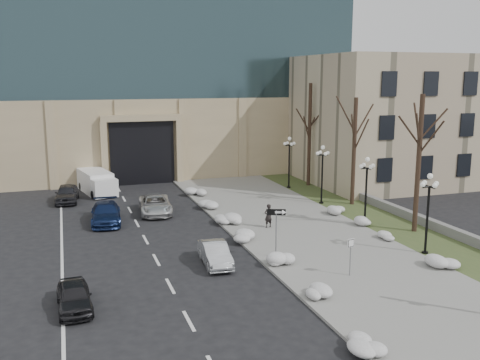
% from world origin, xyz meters
% --- Properties ---
extents(ground, '(160.00, 160.00, 0.00)m').
position_xyz_m(ground, '(0.00, 0.00, 0.00)').
color(ground, black).
rests_on(ground, ground).
extents(sidewalk, '(9.00, 40.00, 0.12)m').
position_xyz_m(sidewalk, '(3.50, 14.00, 0.06)').
color(sidewalk, gray).
rests_on(sidewalk, ground).
extents(curb, '(0.30, 40.00, 0.14)m').
position_xyz_m(curb, '(-1.00, 14.00, 0.07)').
color(curb, gray).
rests_on(curb, ground).
extents(grass_strip, '(4.00, 40.00, 0.10)m').
position_xyz_m(grass_strip, '(10.00, 14.00, 0.05)').
color(grass_strip, '#394C26').
rests_on(grass_strip, ground).
extents(stone_wall, '(0.50, 30.00, 0.70)m').
position_xyz_m(stone_wall, '(12.00, 16.00, 0.35)').
color(stone_wall, slate).
rests_on(stone_wall, ground).
extents(classical_building, '(22.00, 18.12, 12.00)m').
position_xyz_m(classical_building, '(22.00, 27.98, 6.00)').
color(classical_building, '#B9AC8B').
rests_on(classical_building, ground).
extents(car_a, '(1.58, 3.63, 1.22)m').
position_xyz_m(car_a, '(-11.00, 4.71, 0.61)').
color(car_a, black).
rests_on(car_a, ground).
extents(car_b, '(1.54, 3.81, 1.23)m').
position_xyz_m(car_b, '(-3.58, 8.25, 0.62)').
color(car_b, '#B8BCC0').
rests_on(car_b, ground).
extents(car_c, '(2.35, 5.01, 1.41)m').
position_xyz_m(car_c, '(-8.51, 18.79, 0.71)').
color(car_c, navy).
rests_on(car_c, ground).
extents(car_d, '(2.68, 5.06, 1.36)m').
position_xyz_m(car_d, '(-4.79, 20.35, 0.68)').
color(car_d, silver).
rests_on(car_d, ground).
extents(car_e, '(2.11, 4.38, 1.44)m').
position_xyz_m(car_e, '(-11.00, 26.28, 0.72)').
color(car_e, '#2F2F34').
rests_on(car_e, ground).
extents(pedestrian, '(0.65, 0.50, 1.60)m').
position_xyz_m(pedestrian, '(1.69, 13.79, 0.92)').
color(pedestrian, black).
rests_on(pedestrian, sidewalk).
extents(box_truck, '(3.20, 6.23, 1.89)m').
position_xyz_m(box_truck, '(-8.43, 29.20, 0.91)').
color(box_truck, white).
rests_on(box_truck, ground).
extents(one_way_sign, '(1.05, 0.54, 2.87)m').
position_xyz_m(one_way_sign, '(0.07, 8.00, 2.37)').
color(one_way_sign, slate).
rests_on(one_way_sign, ground).
extents(keep_sign, '(0.44, 0.13, 2.06)m').
position_xyz_m(keep_sign, '(2.39, 4.23, 1.51)').
color(keep_sign, slate).
rests_on(keep_sign, ground).
extents(snow_clump_a, '(1.10, 1.60, 0.36)m').
position_xyz_m(snow_clump_a, '(-0.80, -2.56, 0.30)').
color(snow_clump_a, silver).
rests_on(snow_clump_a, sidewalk).
extents(snow_clump_b, '(1.10, 1.60, 0.36)m').
position_xyz_m(snow_clump_b, '(-0.54, 2.08, 0.30)').
color(snow_clump_b, silver).
rests_on(snow_clump_b, sidewalk).
extents(snow_clump_c, '(1.10, 1.60, 0.36)m').
position_xyz_m(snow_clump_c, '(-0.32, 6.52, 0.30)').
color(snow_clump_c, silver).
rests_on(snow_clump_c, sidewalk).
extents(snow_clump_d, '(1.10, 1.60, 0.36)m').
position_xyz_m(snow_clump_d, '(-0.73, 11.35, 0.30)').
color(snow_clump_d, silver).
rests_on(snow_clump_d, sidewalk).
extents(snow_clump_e, '(1.10, 1.60, 0.36)m').
position_xyz_m(snow_clump_e, '(-0.47, 15.55, 0.30)').
color(snow_clump_e, silver).
rests_on(snow_clump_e, sidewalk).
extents(snow_clump_f, '(1.10, 1.60, 0.36)m').
position_xyz_m(snow_clump_f, '(-0.89, 20.41, 0.30)').
color(snow_clump_f, silver).
rests_on(snow_clump_f, sidewalk).
extents(snow_clump_g, '(1.10, 1.60, 0.36)m').
position_xyz_m(snow_clump_g, '(-0.51, 25.26, 0.30)').
color(snow_clump_g, silver).
rests_on(snow_clump_g, sidewalk).
extents(snow_clump_h, '(1.10, 1.60, 0.36)m').
position_xyz_m(snow_clump_h, '(7.64, 3.47, 0.30)').
color(snow_clump_h, silver).
rests_on(snow_clump_h, sidewalk).
extents(snow_clump_i, '(1.10, 1.60, 0.36)m').
position_xyz_m(snow_clump_i, '(7.76, 9.11, 0.30)').
color(snow_clump_i, silver).
rests_on(snow_clump_i, sidewalk).
extents(snow_clump_j, '(1.10, 1.60, 0.36)m').
position_xyz_m(snow_clump_j, '(7.87, 15.56, 0.30)').
color(snow_clump_j, silver).
rests_on(snow_clump_j, sidewalk).
extents(snow_clump_k, '(1.10, 1.60, 0.36)m').
position_xyz_m(snow_clump_k, '(7.97, 11.94, 0.30)').
color(snow_clump_k, silver).
rests_on(snow_clump_k, sidewalk).
extents(snow_clump_l, '(1.10, 1.60, 0.36)m').
position_xyz_m(snow_clump_l, '(-0.77, 15.93, 0.30)').
color(snow_clump_l, silver).
rests_on(snow_clump_l, sidewalk).
extents(lamppost_a, '(1.18, 1.18, 4.76)m').
position_xyz_m(lamppost_a, '(8.30, 6.00, 3.07)').
color(lamppost_a, black).
rests_on(lamppost_a, ground).
extents(lamppost_b, '(1.18, 1.18, 4.76)m').
position_xyz_m(lamppost_b, '(8.30, 12.50, 3.07)').
color(lamppost_b, black).
rests_on(lamppost_b, ground).
extents(lamppost_c, '(1.18, 1.18, 4.76)m').
position_xyz_m(lamppost_c, '(8.30, 19.00, 3.07)').
color(lamppost_c, black).
rests_on(lamppost_c, ground).
extents(lamppost_d, '(1.18, 1.18, 4.76)m').
position_xyz_m(lamppost_d, '(8.30, 25.50, 3.07)').
color(lamppost_d, black).
rests_on(lamppost_d, ground).
extents(tree_near, '(3.20, 3.20, 9.00)m').
position_xyz_m(tree_near, '(10.50, 10.00, 5.83)').
color(tree_near, black).
rests_on(tree_near, ground).
extents(tree_mid, '(3.20, 3.20, 8.50)m').
position_xyz_m(tree_mid, '(10.50, 18.00, 5.50)').
color(tree_mid, black).
rests_on(tree_mid, ground).
extents(tree_far, '(3.20, 3.20, 9.50)m').
position_xyz_m(tree_far, '(10.50, 26.00, 6.15)').
color(tree_far, black).
rests_on(tree_far, ground).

